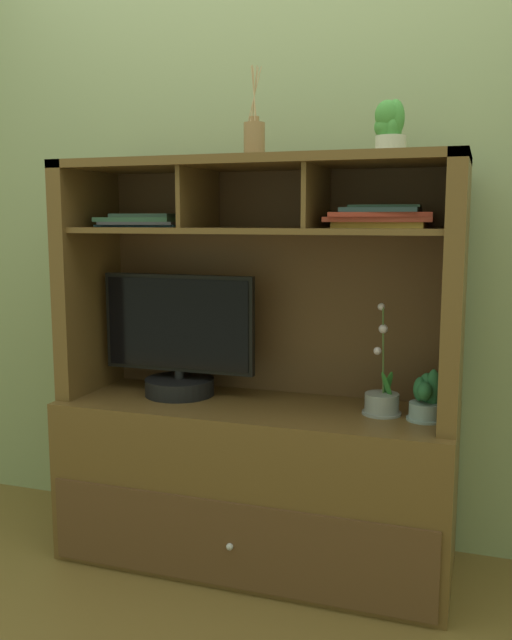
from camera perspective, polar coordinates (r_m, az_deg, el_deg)
name	(u,v)px	position (r m, az deg, el deg)	size (l,w,h in m)	color
floor_plane	(256,559)	(2.71, 0.00, -19.33)	(6.00, 6.00, 0.02)	brown
back_wall	(280,180)	(2.68, 2.01, 11.60)	(6.00, 0.02, 2.80)	#8FA070
media_console	(257,442)	(2.54, 0.04, -10.15)	(1.41, 0.55, 1.46)	brown
tv_monitor	(179,347)	(2.57, -6.48, -2.26)	(0.59, 0.26, 0.46)	black
potted_orchid	(382,400)	(2.37, 10.48, -6.60)	(0.13, 0.13, 0.38)	gray
potted_fern	(426,399)	(2.33, 14.02, -6.43)	(0.12, 0.12, 0.17)	#849A9D
magazine_stack_left	(147,221)	(2.63, -9.13, 8.18)	(0.33, 0.30, 0.05)	#2C5573
magazine_stack_centre	(381,217)	(2.30, 10.42, 8.49)	(0.36, 0.28, 0.07)	gold
diffuser_bottle	(254,139)	(2.40, -0.14, 14.91)	(0.07, 0.07, 0.30)	olive
potted_succulent	(390,129)	(2.30, 11.15, 15.44)	(0.11, 0.12, 0.17)	beige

